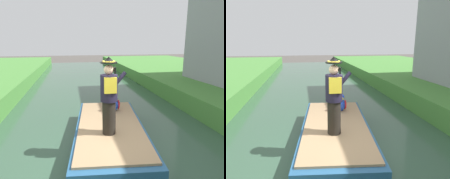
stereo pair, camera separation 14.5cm
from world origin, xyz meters
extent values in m
plane|color=#4C4742|center=(0.00, 0.00, 0.00)|extent=(80.00, 80.00, 0.00)
cube|color=#33513D|center=(0.00, 0.00, 0.05)|extent=(6.95, 48.00, 0.10)
cube|color=#23517A|center=(0.00, 0.90, 0.38)|extent=(2.28, 4.38, 0.56)
cube|color=#997A56|center=(0.00, 0.90, 0.69)|extent=(2.10, 4.03, 0.05)
cylinder|color=black|center=(-0.13, 0.31, 1.12)|extent=(0.32, 0.32, 0.82)
cylinder|color=black|center=(-0.13, 0.31, 1.84)|extent=(0.40, 0.40, 0.62)
cube|color=gold|center=(-0.13, 0.12, 1.94)|extent=(0.28, 0.06, 0.36)
sphere|color=#DBA884|center=(-0.13, 0.31, 2.27)|extent=(0.23, 0.23, 0.23)
cylinder|color=black|center=(-0.13, 0.31, 2.43)|extent=(0.38, 0.38, 0.03)
cone|color=black|center=(-0.13, 0.31, 2.50)|extent=(0.26, 0.26, 0.12)
cylinder|color=gold|center=(-0.13, 0.31, 2.46)|extent=(0.29, 0.29, 0.02)
cylinder|color=black|center=(0.09, 0.27, 2.02)|extent=(0.38, 0.09, 0.43)
cube|color=black|center=(0.00, 0.25, 2.26)|extent=(0.03, 0.08, 0.15)
ellipsoid|color=blue|center=(0.34, 1.89, 0.91)|extent=(0.26, 0.32, 0.40)
sphere|color=blue|center=(0.34, 1.85, 1.18)|extent=(0.20, 0.20, 0.20)
cone|color=yellow|center=(0.34, 1.75, 1.17)|extent=(0.09, 0.09, 0.09)
ellipsoid|color=red|center=(0.20, 1.89, 0.91)|extent=(0.08, 0.20, 0.32)
ellipsoid|color=red|center=(0.48, 1.89, 0.91)|extent=(0.08, 0.20, 0.32)
camera|label=1|loc=(-0.97, -4.15, 2.89)|focal=32.36mm
camera|label=2|loc=(-0.83, -4.18, 2.89)|focal=32.36mm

